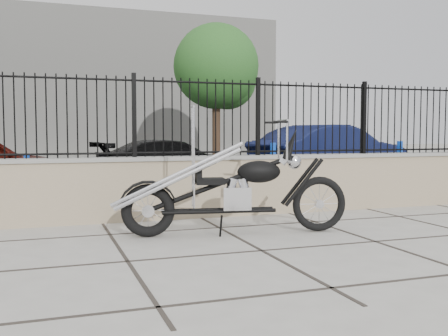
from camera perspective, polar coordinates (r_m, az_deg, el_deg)
name	(u,v)px	position (r m, az deg, el deg)	size (l,w,h in m)	color
ground_plane	(262,251)	(5.96, 4.14, -8.98)	(90.00, 90.00, 0.00)	#99968E
parking_lot	(115,172)	(18.03, -11.77, -0.42)	(30.00, 30.00, 0.00)	black
retaining_wall	(199,187)	(8.21, -2.76, -2.04)	(14.00, 0.36, 0.96)	gray
iron_fence	(199,117)	(8.17, -2.79, 5.52)	(14.00, 0.08, 1.20)	black
background_building	(83,87)	(32.03, -15.14, 8.54)	(22.00, 6.00, 8.00)	beige
chopper_motorcycle	(232,169)	(6.76, 0.83, -0.16)	(2.83, 0.50, 1.70)	black
car_black	(172,162)	(13.47, -5.64, 0.65)	(1.60, 3.93, 1.14)	black
car_blue	(331,153)	(14.40, 11.53, 1.56)	(1.61, 4.63, 1.53)	#10173C
bollard_a	(27,179)	(10.59, -20.63, -1.13)	(0.11, 0.11, 0.89)	#0B17AB
bollard_b	(273,168)	(11.66, 5.35, 0.05)	(0.13, 0.13, 1.10)	#0C2CC0
bollard_c	(399,165)	(13.01, 18.56, 0.32)	(0.14, 0.14, 1.13)	#0A2EA4
tree_right	(216,62)	(22.84, -0.85, 11.41)	(3.66, 3.66, 6.17)	#382619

